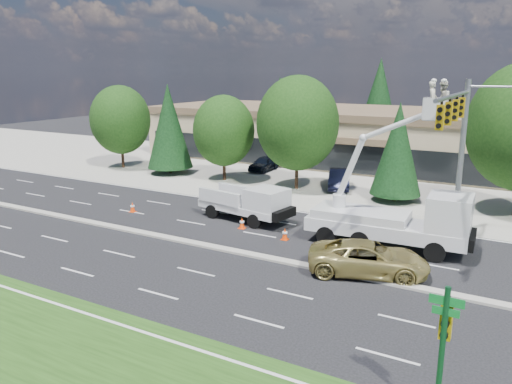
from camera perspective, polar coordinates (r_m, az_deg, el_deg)
The scene contains 23 objects.
ground at distance 27.00m, azimuth -2.90°, elevation -6.80°, with size 140.00×140.00×0.00m, color black.
concrete_apron at distance 44.55m, azimuth 10.82°, elevation 1.24°, with size 140.00×22.00×0.01m, color #99978B.
grass_verge at distance 18.48m, azimuth -25.99°, elevation -18.60°, with size 140.00×10.00×0.01m, color #1E3F12.
road_median at distance 26.98m, azimuth -2.90°, elevation -6.68°, with size 120.00×0.55×0.12m, color #99978B.
strip_mall at distance 53.53m, azimuth 14.38°, elevation 6.20°, with size 50.40×15.40×5.50m.
tree_front_a at distance 51.04m, azimuth -15.25°, elevation 7.96°, with size 5.83×5.83×8.09m.
tree_front_b at distance 47.10m, azimuth -9.92°, elevation 7.43°, with size 4.21×4.21×8.29m.
tree_front_c at distance 43.61m, azimuth -3.71°, elevation 6.99°, with size 5.36×5.36×7.44m.
tree_front_d at distance 40.16m, azimuth 4.78°, elevation 7.82°, with size 6.59×6.59×9.14m.
tree_front_e at distance 37.79m, azimuth 15.88°, elevation 4.77°, with size 3.70×3.70×7.29m.
tree_back_a at distance 70.95m, azimuth 2.73°, elevation 9.81°, with size 4.36×4.36×8.59m.
tree_back_b at distance 65.86m, azimuth 13.89°, elevation 10.24°, with size 5.56×5.56×10.95m.
tree_back_c at distance 63.67m, azimuth 26.17°, elevation 8.13°, with size 4.50×4.50×8.88m.
signal_mast at distance 28.86m, azimuth 22.17°, elevation 5.95°, with size 2.76×10.16×9.00m.
street_sign_pole at distance 14.85m, azimuth 20.64°, elevation -15.45°, with size 0.90×0.44×4.00m.
utility_pickup at distance 32.03m, azimuth -0.82°, elevation -1.66°, with size 6.35×3.19×2.33m.
bucket_truck at distance 27.88m, azimuth 16.13°, elevation -2.47°, with size 8.65×3.08×9.07m.
traffic_cone_a at distance 35.22m, azimuth -13.93°, elevation -1.69°, with size 0.40×0.40×0.70m.
traffic_cone_b at distance 30.66m, azimuth -1.61°, elevation -3.57°, with size 0.40×0.40×0.70m.
traffic_cone_c at distance 28.71m, azimuth 3.32°, elevation -4.81°, with size 0.40×0.40×0.70m.
minivan at distance 24.44m, azimuth 12.72°, elevation -7.42°, with size 2.60×5.65×1.57m, color tan.
parked_car_west at distance 48.27m, azimuth 0.92°, elevation 3.29°, with size 1.65×4.09×1.40m, color black.
parked_car_east at distance 41.49m, azimuth 9.50°, elevation 1.48°, with size 1.66×4.77×1.57m, color black.
Camera 1 is at (13.46, -21.40, 9.47)m, focal length 35.00 mm.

